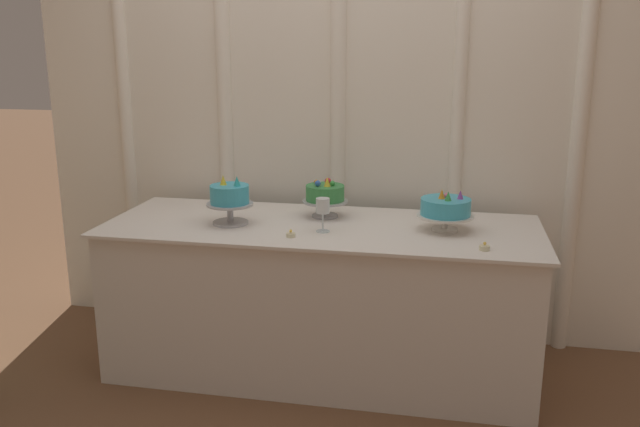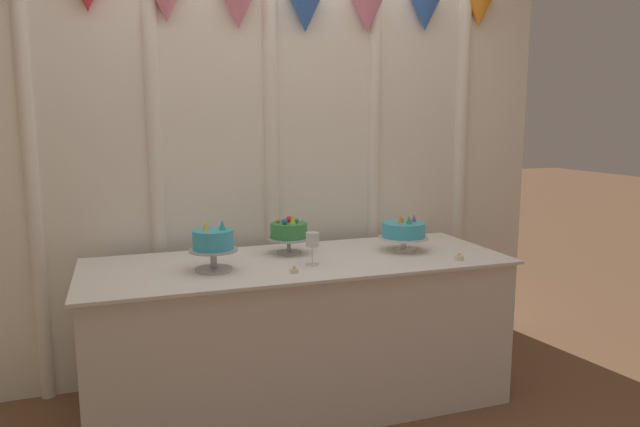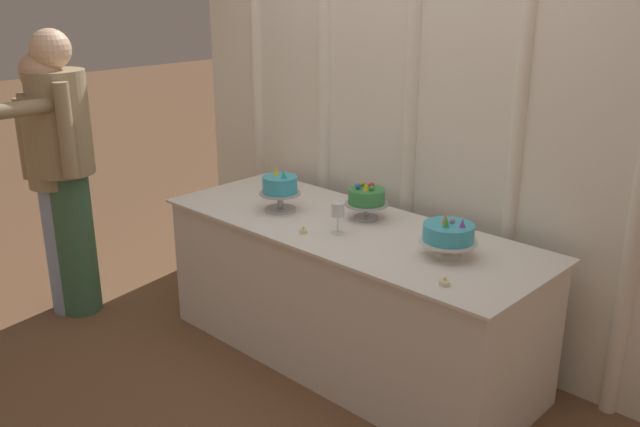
# 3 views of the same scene
# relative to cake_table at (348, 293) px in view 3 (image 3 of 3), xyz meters

# --- Properties ---
(ground_plane) EXTENTS (24.00, 24.00, 0.00)m
(ground_plane) POSITION_rel_cake_table_xyz_m (0.00, -0.10, -0.38)
(ground_plane) COLOR brown
(draped_curtain) EXTENTS (3.45, 0.19, 2.49)m
(draped_curtain) POSITION_rel_cake_table_xyz_m (-0.00, 0.51, 0.96)
(draped_curtain) COLOR white
(draped_curtain) RESTS_ON ground_plane
(cake_table) EXTENTS (2.11, 0.79, 0.76)m
(cake_table) POSITION_rel_cake_table_xyz_m (0.00, 0.00, 0.00)
(cake_table) COLOR white
(cake_table) RESTS_ON ground_plane
(cake_display_leftmost) EXTENTS (0.23, 0.23, 0.24)m
(cake_display_leftmost) POSITION_rel_cake_table_xyz_m (-0.44, -0.07, 0.51)
(cake_display_leftmost) COLOR #B2B2B7
(cake_display_leftmost) RESTS_ON cake_table
(cake_display_center) EXTENTS (0.23, 0.23, 0.21)m
(cake_display_center) POSITION_rel_cake_table_xyz_m (-0.01, 0.15, 0.50)
(cake_display_center) COLOR #B2B2B7
(cake_display_center) RESTS_ON cake_table
(cake_display_rightmost) EXTENTS (0.27, 0.27, 0.20)m
(cake_display_rightmost) POSITION_rel_cake_table_xyz_m (0.59, 0.01, 0.49)
(cake_display_rightmost) COLOR silver
(cake_display_rightmost) RESTS_ON cake_table
(wine_glass) EXTENTS (0.06, 0.06, 0.16)m
(wine_glass) POSITION_rel_cake_table_xyz_m (0.03, -0.12, 0.50)
(wine_glass) COLOR silver
(wine_glass) RESTS_ON cake_table
(tealight_far_left) EXTENTS (0.04, 0.04, 0.04)m
(tealight_far_left) POSITION_rel_cake_table_xyz_m (-0.10, -0.23, 0.39)
(tealight_far_left) COLOR beige
(tealight_far_left) RESTS_ON cake_table
(tealight_near_left) EXTENTS (0.05, 0.05, 0.04)m
(tealight_near_left) POSITION_rel_cake_table_xyz_m (0.76, -0.26, 0.39)
(tealight_near_left) COLOR beige
(tealight_near_left) RESTS_ON cake_table
(guest_man_dark_suit) EXTENTS (0.49, 0.43, 1.71)m
(guest_man_dark_suit) POSITION_rel_cake_table_xyz_m (-1.58, -0.72, 0.56)
(guest_man_dark_suit) COLOR #3D6B4C
(guest_man_dark_suit) RESTS_ON ground_plane
(guest_man_pink_jacket) EXTENTS (0.43, 0.61, 1.59)m
(guest_man_pink_jacket) POSITION_rel_cake_table_xyz_m (-1.64, -0.77, 0.52)
(guest_man_pink_jacket) COLOR #93ADD6
(guest_man_pink_jacket) RESTS_ON ground_plane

